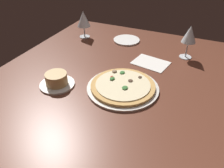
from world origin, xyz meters
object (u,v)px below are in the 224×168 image
ramekin_on_saucer (57,80)px  paper_menu (151,63)px  pizza_main (123,87)px  wine_glass_near (84,19)px  wine_glass_far (190,35)px  side_plate (127,40)px

ramekin_on_saucer → paper_menu: 48.58cm
ramekin_on_saucer → pizza_main: bearing=-71.7°
ramekin_on_saucer → wine_glass_near: 55.33cm
wine_glass_far → wine_glass_near: bearing=88.1°
wine_glass_far → ramekin_on_saucer: bearing=136.5°
side_plate → paper_menu: bearing=-134.7°
pizza_main → wine_glass_near: bearing=45.2°
pizza_main → ramekin_on_saucer: bearing=108.3°
wine_glass_near → paper_menu: wine_glass_near is taller
wine_glass_near → side_plate: size_ratio=1.02×
pizza_main → wine_glass_far: size_ratio=1.77×
ramekin_on_saucer → side_plate: (57.49, -10.83, -2.06)cm
side_plate → pizza_main: bearing=-160.8°
pizza_main → paper_menu: (27.00, -4.69, -1.05)cm
ramekin_on_saucer → paper_menu: (36.16, -32.35, -2.36)cm
wine_glass_far → pizza_main: bearing=154.1°
wine_glass_far → paper_menu: (-13.99, 15.19, -12.58)cm
ramekin_on_saucer → wine_glass_far: (50.16, -47.54, 10.22)cm
side_plate → paper_menu: (-21.32, -21.52, -0.30)cm
wine_glass_near → paper_menu: size_ratio=0.94×
wine_glass_near → paper_menu: 52.01cm
pizza_main → side_plate: bearing=19.2°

